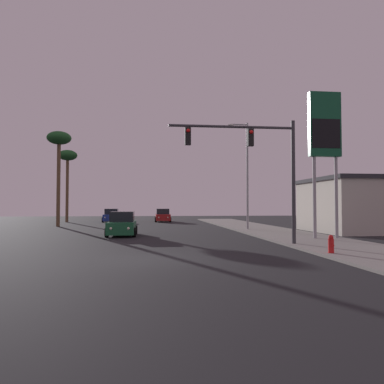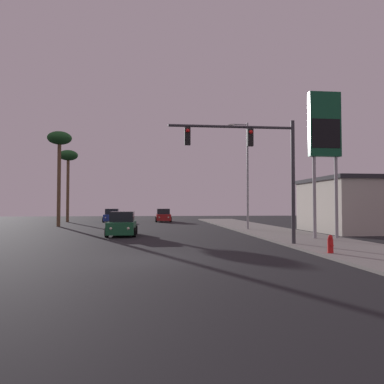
{
  "view_description": "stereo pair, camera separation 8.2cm",
  "coord_description": "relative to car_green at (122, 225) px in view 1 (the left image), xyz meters",
  "views": [
    {
      "loc": [
        -0.04,
        -14.77,
        2.12
      ],
      "look_at": [
        2.96,
        11.78,
        3.08
      ],
      "focal_mm": 35.0,
      "sensor_mm": 36.0,
      "label": 1
    },
    {
      "loc": [
        0.04,
        -14.78,
        2.12
      ],
      "look_at": [
        2.96,
        11.78,
        3.08
      ],
      "focal_mm": 35.0,
      "sensor_mm": 36.0,
      "label": 2
    }
  ],
  "objects": [
    {
      "name": "car_red",
      "position": [
        3.6,
        21.93,
        0.0
      ],
      "size": [
        2.04,
        4.32,
        1.68
      ],
      "rotation": [
        0.0,
        0.0,
        3.15
      ],
      "color": "maroon",
      "rests_on": "ground"
    },
    {
      "name": "car_blue",
      "position": [
        -2.93,
        21.93,
        0.0
      ],
      "size": [
        2.04,
        4.33,
        1.68
      ],
      "rotation": [
        0.0,
        0.0,
        3.16
      ],
      "color": "navy",
      "rests_on": "ground"
    },
    {
      "name": "palm_tree_mid",
      "position": [
        -7.21,
        12.12,
        7.58
      ],
      "size": [
        2.4,
        2.4,
        9.59
      ],
      "color": "brown",
      "rests_on": "ground"
    },
    {
      "name": "car_green",
      "position": [
        0.0,
        0.0,
        0.0
      ],
      "size": [
        2.04,
        4.31,
        1.68
      ],
      "rotation": [
        0.0,
        0.0,
        3.14
      ],
      "color": "#195933",
      "rests_on": "ground"
    },
    {
      "name": "sidewalk_right",
      "position": [
        11.46,
        -1.88,
        -0.7
      ],
      "size": [
        5.0,
        60.0,
        0.12
      ],
      "color": "gray",
      "rests_on": "ground"
    },
    {
      "name": "palm_tree_far",
      "position": [
        -8.49,
        22.12,
        7.19
      ],
      "size": [
        2.4,
        2.4,
        9.15
      ],
      "color": "brown",
      "rests_on": "ground"
    },
    {
      "name": "traffic_light_mast",
      "position": [
        7.59,
        -7.66,
        3.93
      ],
      "size": [
        6.71,
        0.36,
        6.5
      ],
      "color": "#38383D",
      "rests_on": "sidewalk_right"
    },
    {
      "name": "building_gas_station",
      "position": [
        19.96,
        1.59,
        1.4
      ],
      "size": [
        10.3,
        8.3,
        4.3
      ],
      "color": "beige",
      "rests_on": "ground"
    },
    {
      "name": "ground_plane",
      "position": [
        1.96,
        -11.88,
        -0.76
      ],
      "size": [
        120.0,
        120.0,
        0.0
      ],
      "primitive_type": "plane",
      "color": "black"
    },
    {
      "name": "street_lamp",
      "position": [
        9.99,
        4.13,
        4.36
      ],
      "size": [
        1.74,
        0.24,
        9.0
      ],
      "color": "#99999E",
      "rests_on": "sidewalk_right"
    },
    {
      "name": "gas_station_sign",
      "position": [
        12.64,
        -4.81,
        5.86
      ],
      "size": [
        2.0,
        0.42,
        9.0
      ],
      "color": "#99999E",
      "rests_on": "sidewalk_right"
    },
    {
      "name": "fire_hydrant",
      "position": [
        9.51,
        -11.63,
        -0.27
      ],
      "size": [
        0.24,
        0.34,
        0.76
      ],
      "color": "red",
      "rests_on": "sidewalk_right"
    }
  ]
}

